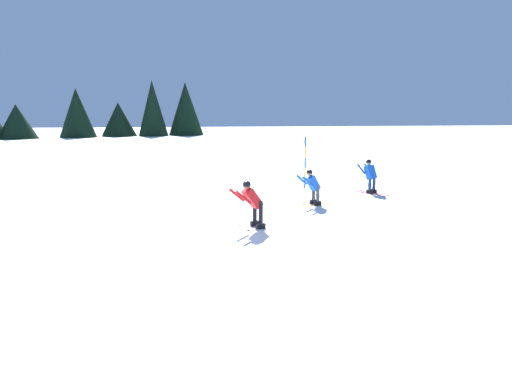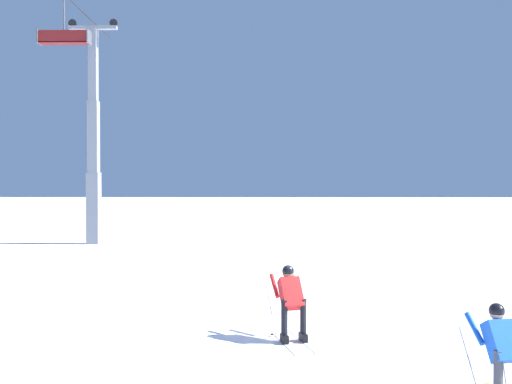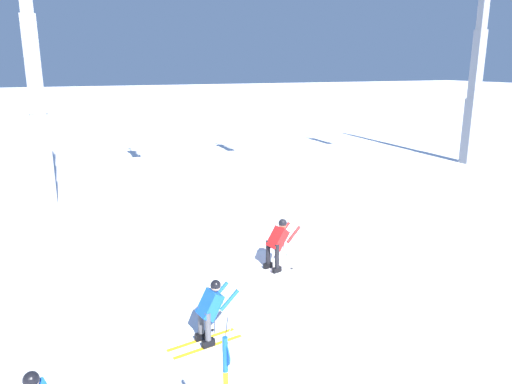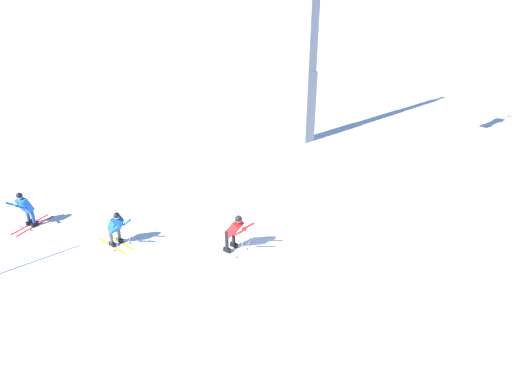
% 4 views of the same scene
% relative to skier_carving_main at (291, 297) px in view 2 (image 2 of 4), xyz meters
% --- Properties ---
extents(ground_plane, '(260.00, 260.00, 0.00)m').
position_rel_skier_carving_main_xyz_m(ground_plane, '(0.87, -0.76, -0.88)').
color(ground_plane, white).
extents(skier_carving_main, '(1.83, 1.04, 1.67)m').
position_rel_skier_carving_main_xyz_m(skier_carving_main, '(0.00, 0.00, 0.00)').
color(skier_carving_main, white).
rests_on(skier_carving_main, ground_plane).
extents(lift_tower_far, '(0.65, 2.68, 12.22)m').
position_rel_skier_carving_main_xyz_m(lift_tower_far, '(17.49, 9.89, 4.28)').
color(lift_tower_far, gray).
rests_on(lift_tower_far, ground_plane).
extents(chairlift_seat_middle, '(0.61, 2.37, 2.36)m').
position_rel_skier_carving_main_xyz_m(chairlift_seat_middle, '(13.34, 9.89, 9.20)').
color(chairlift_seat_middle, black).
extents(skier_distant_uphill, '(1.68, 0.82, 1.54)m').
position_rel_skier_carving_main_xyz_m(skier_distant_uphill, '(-3.02, -2.96, -0.08)').
color(skier_distant_uphill, yellow).
rests_on(skier_distant_uphill, ground_plane).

